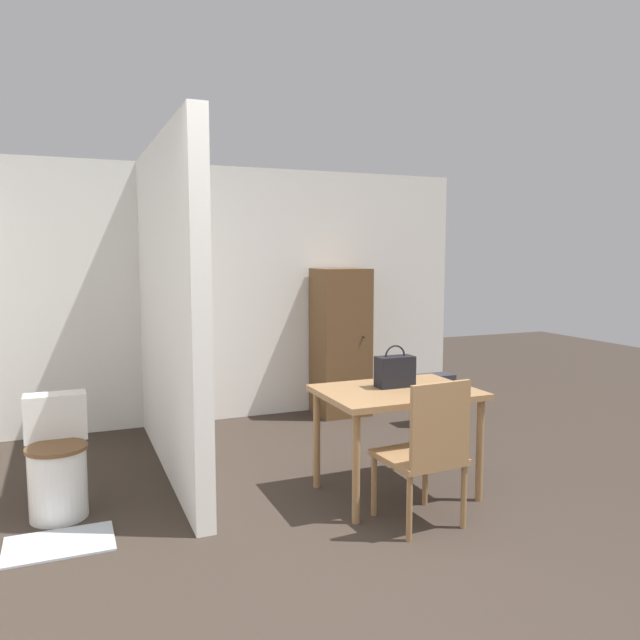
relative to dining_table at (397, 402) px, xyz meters
The scene contains 10 objects.
ground_plane 1.70m from the dining_table, 118.77° to the right, with size 16.00×16.00×0.00m, color #382D26.
wall_back 2.61m from the dining_table, 107.28° to the left, with size 5.42×0.12×2.50m.
partition_wall 1.85m from the dining_table, 140.73° to the left, with size 0.12×2.52×2.50m.
dining_table is the anchor object (origin of this frame).
wooden_chair 0.56m from the dining_table, 99.71° to the right, with size 0.48×0.48×0.92m.
toilet 2.25m from the dining_table, 166.03° to the left, with size 0.39×0.52×0.74m.
handbag 0.21m from the dining_table, 71.23° to the left, with size 0.27×0.13×0.29m.
wooden_cabinet 2.19m from the dining_table, 75.79° to the left, with size 0.51×0.49×1.50m.
bath_mat 2.25m from the dining_table, behind, with size 0.60×0.40×0.01m.
space_heater 1.90m from the dining_table, 48.98° to the left, with size 0.36×0.19×0.49m.
Camera 1 is at (-1.32, -2.28, 1.67)m, focal length 35.00 mm.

